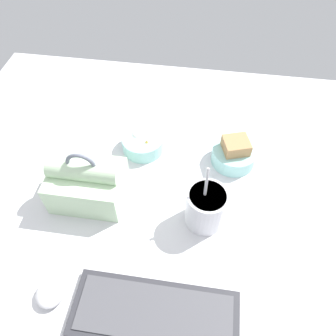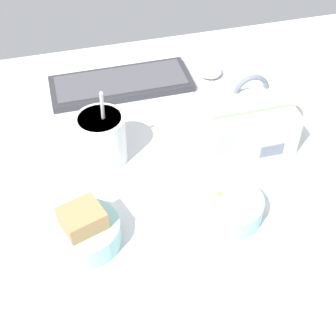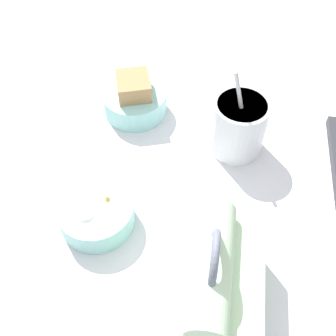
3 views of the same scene
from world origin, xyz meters
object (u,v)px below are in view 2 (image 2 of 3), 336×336
(lunch_bag, at_px, (247,120))
(bento_bowl_sandwich, at_px, (85,231))
(soup_cup, at_px, (102,138))
(computer_mouse, at_px, (209,71))
(bento_bowl_snacks, at_px, (229,207))
(keyboard, at_px, (121,83))

(lunch_bag, bearing_deg, bento_bowl_sandwich, -154.29)
(soup_cup, relative_size, computer_mouse, 2.63)
(soup_cup, height_order, computer_mouse, soup_cup)
(lunch_bag, distance_m, bento_bowl_sandwich, 0.42)
(lunch_bag, relative_size, computer_mouse, 2.66)
(bento_bowl_snacks, bearing_deg, computer_mouse, 75.71)
(lunch_bag, xyz_separation_m, soup_cup, (-0.31, 0.03, -0.00))
(soup_cup, xyz_separation_m, bento_bowl_snacks, (0.20, -0.22, -0.03))
(bento_bowl_sandwich, height_order, bento_bowl_snacks, bento_bowl_sandwich)
(keyboard, xyz_separation_m, soup_cup, (-0.08, -0.25, 0.05))
(lunch_bag, distance_m, bento_bowl_snacks, 0.22)
(soup_cup, distance_m, bento_bowl_sandwich, 0.22)
(bento_bowl_sandwich, bearing_deg, lunch_bag, 25.71)
(bento_bowl_sandwich, relative_size, computer_mouse, 1.82)
(keyboard, distance_m, bento_bowl_sandwich, 0.48)
(bento_bowl_snacks, height_order, computer_mouse, bento_bowl_snacks)
(lunch_bag, bearing_deg, bento_bowl_snacks, -119.34)
(bento_bowl_sandwich, bearing_deg, bento_bowl_snacks, -2.12)
(keyboard, xyz_separation_m, bento_bowl_snacks, (0.12, -0.46, 0.01))
(lunch_bag, distance_m, computer_mouse, 0.27)
(lunch_bag, relative_size, bento_bowl_snacks, 1.49)
(soup_cup, distance_m, bento_bowl_snacks, 0.30)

